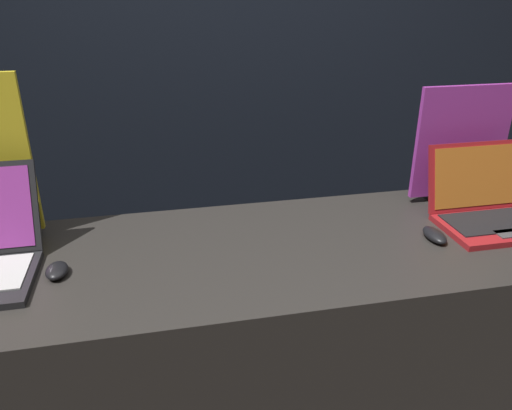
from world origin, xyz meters
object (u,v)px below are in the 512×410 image
Objects in this scene: mouse_front at (57,271)px; promo_stand_back at (461,147)px; laptop_back at (488,206)px; mouse_back at (435,235)px.

promo_stand_back reaches higher than mouse_front.
mouse_front is 1.41m from laptop_back.
mouse_front is at bearing 178.73° from mouse_back.
mouse_front is 1.16m from mouse_back.
promo_stand_back is (0.24, 0.29, 0.19)m from mouse_back.
mouse_back is at bearing -130.07° from promo_stand_back.
mouse_back is (-0.24, -0.08, -0.04)m from laptop_back.
laptop_back reaches higher than mouse_back.
mouse_back is 0.42m from promo_stand_back.
promo_stand_back is at bearing 90.00° from laptop_back.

